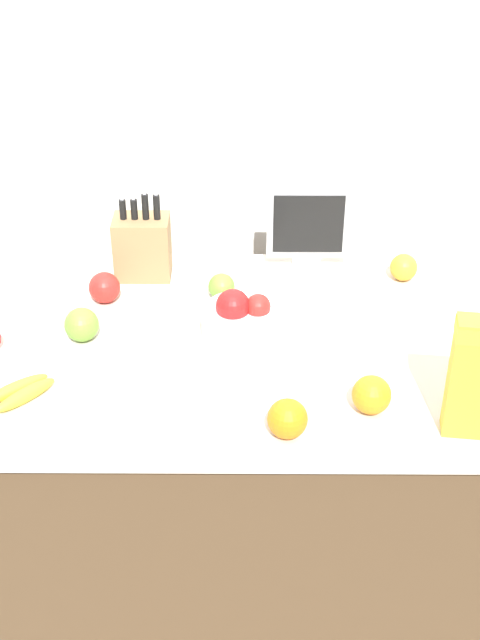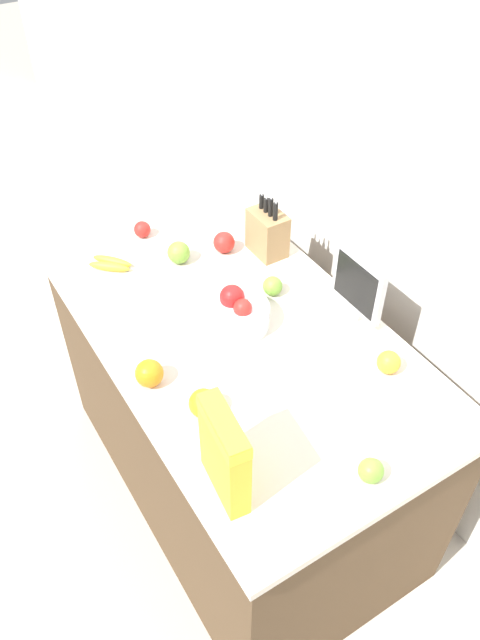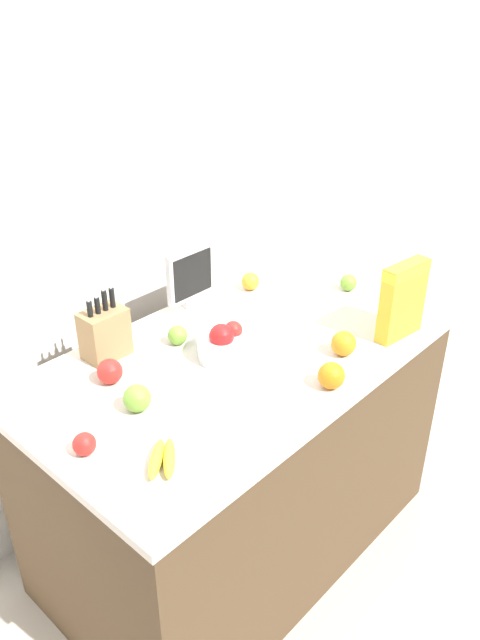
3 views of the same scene
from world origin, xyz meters
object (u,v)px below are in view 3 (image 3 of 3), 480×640
object	(u,v)px
apple_near_bananas	(137,398)
small_monitor	(191,276)
knife_block	(105,333)
cereal_box	(403,297)
orange_front_left	(344,343)
apple_rear	(178,335)
orange_back_center	(331,376)
orange_front_right	(250,281)
banana_bunch	(163,459)
fruit_bowl	(229,344)
apple_leftmost	(348,282)
apple_front	(84,444)
apple_rightmost	(110,371)

from	to	relation	value
apple_near_bananas	small_monitor	bearing A→B (deg)	32.90
knife_block	cereal_box	xyz separation A→B (m)	(0.78, -0.65, 0.06)
knife_block	orange_front_left	world-z (taller)	knife_block
apple_rear	small_monitor	bearing A→B (deg)	36.90
apple_rear	apple_near_bananas	size ratio (longest dim) A/B	0.82
orange_back_center	orange_front_right	size ratio (longest dim) A/B	1.17
knife_block	orange_front_right	distance (m)	0.70
small_monitor	cereal_box	bearing A→B (deg)	-64.19
banana_bunch	orange_front_left	size ratio (longest dim) A/B	1.86
cereal_box	knife_block	bearing A→B (deg)	147.36
knife_block	orange_front_right	world-z (taller)	knife_block
fruit_bowl	apple_leftmost	bearing A→B (deg)	-0.86
apple_near_bananas	orange_front_right	size ratio (longest dim) A/B	1.14
apple_rear	apple_near_bananas	xyz separation A→B (m)	(-0.33, -0.19, 0.01)
apple_leftmost	orange_front_left	distance (m)	0.49
small_monitor	orange_front_left	distance (m)	0.65
knife_block	banana_bunch	size ratio (longest dim) A/B	1.74
cereal_box	apple_near_bananas	size ratio (longest dim) A/B	3.33
fruit_bowl	apple_front	size ratio (longest dim) A/B	3.42
fruit_bowl	apple_rightmost	world-z (taller)	fruit_bowl
banana_bunch	fruit_bowl	bearing A→B (deg)	25.04
small_monitor	apple_rightmost	xyz separation A→B (m)	(-0.53, -0.19, -0.09)
apple_rightmost	cereal_box	bearing A→B (deg)	-30.54
apple_rightmost	orange_back_center	distance (m)	0.69
orange_front_left	knife_block	bearing A→B (deg)	133.33
orange_back_center	apple_rear	bearing A→B (deg)	105.40
small_monitor	apple_front	xyz separation A→B (m)	(-0.78, -0.41, -0.09)
fruit_bowl	banana_bunch	world-z (taller)	fruit_bowl
knife_block	apple_front	size ratio (longest dim) A/B	4.32
fruit_bowl	orange_front_right	distance (m)	0.51
cereal_box	apple_rightmost	world-z (taller)	cereal_box
small_monitor	apple_front	world-z (taller)	small_monitor
cereal_box	orange_front_left	world-z (taller)	cereal_box
cereal_box	orange_front_left	distance (m)	0.27
fruit_bowl	orange_back_center	distance (m)	0.36
orange_back_center	cereal_box	bearing A→B (deg)	1.35
small_monitor	apple_rightmost	size ratio (longest dim) A/B	2.89
small_monitor	orange_back_center	xyz separation A→B (m)	(-0.08, -0.71, -0.08)
apple_rightmost	apple_leftmost	world-z (taller)	apple_rightmost
orange_front_left	banana_bunch	bearing A→B (deg)	176.93
apple_front	orange_back_center	bearing A→B (deg)	-23.59
knife_block	apple_rightmost	distance (m)	0.17
banana_bunch	apple_leftmost	world-z (taller)	apple_leftmost
banana_bunch	orange_front_right	world-z (taller)	orange_front_right
fruit_bowl	orange_back_center	size ratio (longest dim) A/B	2.56
fruit_bowl	apple_leftmost	size ratio (longest dim) A/B	3.21
knife_block	apple_rear	world-z (taller)	knife_block
apple_leftmost	orange_front_right	xyz separation A→B (m)	(-0.26, 0.29, 0.00)
cereal_box	orange_front_right	size ratio (longest dim) A/B	3.79
knife_block	orange_front_left	xyz separation A→B (m)	(0.55, -0.58, -0.05)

